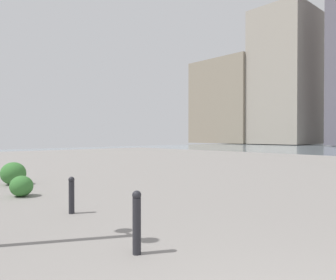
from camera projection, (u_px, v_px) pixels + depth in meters
name	position (u px, v px, depth m)	size (l,w,h in m)	color
building_annex	(286.00, 78.00, 68.46)	(11.46, 14.13, 28.49)	#9E9384
building_highrise	(232.00, 103.00, 78.48)	(16.16, 14.78, 19.89)	gray
bollard_near	(137.00, 221.00, 4.43)	(0.13, 0.13, 0.90)	#232328
bollard_mid	(72.00, 194.00, 6.75)	(0.13, 0.13, 0.79)	#232328
shrub_low	(13.00, 173.00, 10.76)	(0.91, 0.81, 0.77)	#387533
shrub_round	(21.00, 186.00, 8.67)	(0.67, 0.61, 0.57)	#387533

